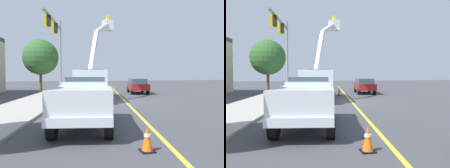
% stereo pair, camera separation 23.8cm
% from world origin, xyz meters
% --- Properties ---
extents(ground, '(120.00, 120.00, 0.00)m').
position_xyz_m(ground, '(0.00, 0.00, 0.00)').
color(ground, '#47474C').
extents(sidewalk_far_side, '(59.62, 14.70, 0.12)m').
position_xyz_m(sidewalk_far_side, '(1.31, 6.91, 0.06)').
color(sidewalk_far_side, '#B2ADA3').
rests_on(sidewalk_far_side, ground).
extents(lane_centre_stripe, '(49.16, 9.46, 0.01)m').
position_xyz_m(lane_centre_stripe, '(0.00, 0.00, 0.00)').
color(lane_centre_stripe, yellow).
rests_on(lane_centre_stripe, ground).
extents(utility_bucket_truck, '(8.52, 4.10, 7.54)m').
position_xyz_m(utility_bucket_truck, '(2.65, 2.27, 1.63)').
color(utility_bucket_truck, white).
rests_on(utility_bucket_truck, ground).
extents(service_pickup_truck, '(5.89, 3.11, 2.06)m').
position_xyz_m(service_pickup_truck, '(-8.08, 4.34, 1.12)').
color(service_pickup_truck, silver).
rests_on(service_pickup_truck, ground).
extents(passing_minivan, '(5.07, 2.76, 1.69)m').
position_xyz_m(passing_minivan, '(7.75, -3.81, 0.97)').
color(passing_minivan, maroon).
rests_on(passing_minivan, ground).
extents(traffic_cone_leading, '(0.40, 0.40, 0.75)m').
position_xyz_m(traffic_cone_leading, '(-11.57, 2.99, 0.37)').
color(traffic_cone_leading, black).
rests_on(traffic_cone_leading, ground).
extents(traffic_cone_mid_front, '(0.40, 0.40, 0.84)m').
position_xyz_m(traffic_cone_mid_front, '(5.89, -0.40, 0.42)').
color(traffic_cone_mid_front, black).
rests_on(traffic_cone_mid_front, ground).
extents(traffic_signal_mast, '(7.34, 1.56, 7.59)m').
position_xyz_m(traffic_signal_mast, '(4.64, 5.25, 5.26)').
color(traffic_signal_mast, gray).
rests_on(traffic_signal_mast, ground).
extents(street_tree_right, '(4.17, 4.17, 6.28)m').
position_xyz_m(street_tree_right, '(11.26, 7.00, 4.18)').
color(street_tree_right, brown).
rests_on(street_tree_right, ground).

